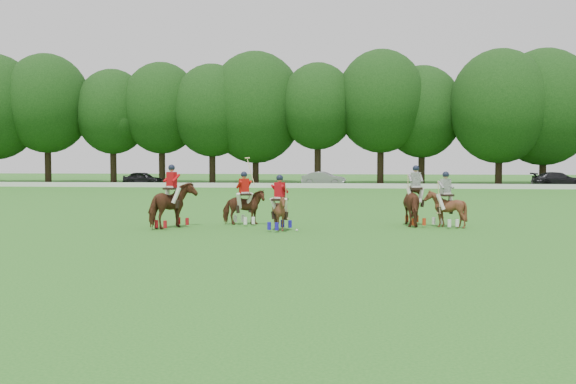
# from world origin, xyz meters

# --- Properties ---
(ground) EXTENTS (180.00, 180.00, 0.00)m
(ground) POSITION_xyz_m (0.00, 0.00, 0.00)
(ground) COLOR #25671D
(ground) RESTS_ON ground
(tree_line) EXTENTS (117.98, 14.32, 14.75)m
(tree_line) POSITION_xyz_m (0.26, 48.05, 8.23)
(tree_line) COLOR black
(tree_line) RESTS_ON ground
(boundary_rail) EXTENTS (120.00, 0.10, 0.44)m
(boundary_rail) POSITION_xyz_m (0.00, 38.00, 0.22)
(boundary_rail) COLOR white
(boundary_rail) RESTS_ON ground
(car_left) EXTENTS (4.18, 2.07, 1.37)m
(car_left) POSITION_xyz_m (-17.43, 42.50, 0.69)
(car_left) COLOR black
(car_left) RESTS_ON ground
(car_mid) EXTENTS (4.43, 2.08, 1.40)m
(car_mid) POSITION_xyz_m (0.90, 42.50, 0.70)
(car_mid) COLOR gray
(car_mid) RESTS_ON ground
(car_right) EXTENTS (4.85, 1.97, 1.41)m
(car_right) POSITION_xyz_m (23.13, 42.50, 0.70)
(car_right) COLOR black
(car_right) RESTS_ON ground
(polo_red_a) EXTENTS (1.73, 2.31, 2.46)m
(polo_red_a) POSITION_xyz_m (-2.99, 3.60, 0.91)
(polo_red_a) COLOR #4C2214
(polo_red_a) RESTS_ON ground
(polo_red_b) EXTENTS (1.87, 1.81, 2.71)m
(polo_red_b) POSITION_xyz_m (-0.42, 5.10, 0.76)
(polo_red_b) COLOR #4C2214
(polo_red_b) RESTS_ON ground
(polo_red_c) EXTENTS (1.49, 1.56, 2.09)m
(polo_red_c) POSITION_xyz_m (1.27, 3.14, 0.73)
(polo_red_c) COLOR #4C2214
(polo_red_c) RESTS_ON ground
(polo_stripe_a) EXTENTS (1.31, 2.15, 2.42)m
(polo_stripe_a) POSITION_xyz_m (6.48, 5.55, 0.89)
(polo_stripe_a) COLOR #4C2214
(polo_stripe_a) RESTS_ON ground
(polo_stripe_b) EXTENTS (1.65, 1.72, 2.19)m
(polo_stripe_b) POSITION_xyz_m (7.59, 5.03, 0.77)
(polo_stripe_b) COLOR #4C2214
(polo_stripe_b) RESTS_ON ground
(polo_ball) EXTENTS (0.09, 0.09, 0.09)m
(polo_ball) POSITION_xyz_m (1.93, 3.02, 0.04)
(polo_ball) COLOR white
(polo_ball) RESTS_ON ground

